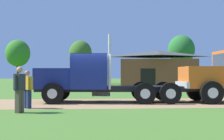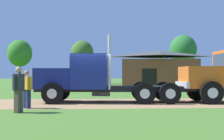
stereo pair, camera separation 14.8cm
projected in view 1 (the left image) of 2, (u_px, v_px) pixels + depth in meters
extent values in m
plane|color=#477328|center=(93.00, 103.00, 16.28)|extent=(200.00, 200.00, 0.00)
cube|color=#A07A53|center=(93.00, 103.00, 16.28)|extent=(120.00, 5.64, 0.01)
cube|color=black|center=(111.00, 89.00, 16.70)|extent=(7.93, 2.13, 0.28)
cube|color=navy|center=(55.00, 79.00, 16.71)|extent=(2.04, 2.15, 1.07)
cube|color=silver|center=(36.00, 85.00, 16.70)|extent=(0.33, 2.20, 0.32)
cube|color=navy|center=(90.00, 72.00, 16.71)|extent=(1.99, 2.43, 1.80)
cube|color=#2D3D4C|center=(73.00, 65.00, 16.72)|extent=(0.19, 1.91, 0.79)
cylinder|color=silver|center=(110.00, 62.00, 15.81)|extent=(0.14, 0.14, 2.76)
cylinder|color=silver|center=(110.00, 63.00, 17.63)|extent=(0.14, 0.14, 2.76)
cylinder|color=silver|center=(101.00, 92.00, 17.70)|extent=(1.04, 0.60, 0.52)
cylinder|color=black|center=(53.00, 94.00, 15.55)|extent=(1.09, 0.38, 1.07)
cylinder|color=silver|center=(52.00, 94.00, 15.39)|extent=(0.48, 0.08, 0.48)
cylinder|color=black|center=(60.00, 91.00, 17.84)|extent=(1.09, 0.38, 1.07)
cylinder|color=silver|center=(61.00, 91.00, 18.00)|extent=(0.48, 0.08, 0.48)
cylinder|color=black|center=(170.00, 94.00, 15.55)|extent=(1.09, 0.38, 1.07)
cylinder|color=silver|center=(171.00, 94.00, 15.39)|extent=(0.48, 0.08, 0.48)
cylinder|color=black|center=(163.00, 91.00, 17.84)|extent=(1.09, 0.38, 1.07)
cylinder|color=silver|center=(162.00, 91.00, 18.00)|extent=(0.48, 0.08, 0.48)
cylinder|color=black|center=(145.00, 94.00, 15.55)|extent=(1.09, 0.38, 1.07)
cylinder|color=silver|center=(145.00, 94.00, 15.39)|extent=(0.48, 0.08, 0.48)
cylinder|color=black|center=(141.00, 91.00, 17.84)|extent=(1.09, 0.38, 1.07)
cylinder|color=silver|center=(140.00, 91.00, 18.00)|extent=(0.48, 0.08, 0.48)
cube|color=orange|center=(202.00, 77.00, 16.76)|extent=(2.07, 2.16, 1.13)
cube|color=silver|center=(182.00, 85.00, 16.70)|extent=(0.23, 2.30, 0.32)
cube|color=#2D3D4C|center=(220.00, 62.00, 16.81)|extent=(0.10, 2.00, 0.87)
cylinder|color=black|center=(212.00, 93.00, 15.55)|extent=(1.15, 0.34, 1.15)
cylinder|color=silver|center=(213.00, 93.00, 15.39)|extent=(0.52, 0.06, 0.52)
cylinder|color=black|center=(197.00, 90.00, 17.95)|extent=(1.15, 0.34, 1.15)
cylinder|color=silver|center=(196.00, 90.00, 18.11)|extent=(0.52, 0.06, 0.52)
cube|color=#2D2D33|center=(20.00, 82.00, 12.15)|extent=(0.40, 0.50, 0.62)
sphere|color=tan|center=(20.00, 70.00, 12.16)|extent=(0.24, 0.24, 0.24)
cube|color=brown|center=(21.00, 101.00, 12.23)|extent=(0.23, 0.22, 0.88)
cube|color=brown|center=(18.00, 102.00, 12.05)|extent=(0.23, 0.22, 0.88)
cylinder|color=#2D2D33|center=(24.00, 82.00, 12.40)|extent=(0.10, 0.10, 0.59)
cylinder|color=#2D2D33|center=(15.00, 83.00, 11.90)|extent=(0.10, 0.10, 0.59)
cube|color=gold|center=(27.00, 83.00, 13.71)|extent=(0.52, 0.51, 0.58)
sphere|color=#B66B58|center=(27.00, 73.00, 13.72)|extent=(0.22, 0.22, 0.22)
cube|color=#1E284C|center=(29.00, 99.00, 13.64)|extent=(0.24, 0.24, 0.81)
cube|color=#1E284C|center=(26.00, 99.00, 13.77)|extent=(0.24, 0.24, 0.81)
cylinder|color=gold|center=(31.00, 84.00, 13.54)|extent=(0.10, 0.10, 0.55)
cylinder|color=gold|center=(23.00, 84.00, 13.89)|extent=(0.10, 0.10, 0.55)
cube|color=brown|center=(158.00, 73.00, 41.65)|extent=(10.28, 7.27, 3.41)
pyramid|color=#424242|center=(157.00, 54.00, 41.69)|extent=(10.80, 7.63, 0.83)
cube|color=black|center=(148.00, 78.00, 38.67)|extent=(1.79, 0.30, 2.20)
cylinder|color=#513823|center=(18.00, 73.00, 56.37)|extent=(0.44, 0.44, 3.55)
ellipsoid|color=#327823|center=(18.00, 53.00, 56.42)|extent=(4.36, 4.36, 4.80)
cylinder|color=#513823|center=(80.00, 73.00, 48.96)|extent=(0.44, 0.44, 3.43)
ellipsoid|color=#376222|center=(80.00, 53.00, 49.01)|extent=(3.51, 3.51, 3.86)
cylinder|color=#513823|center=(181.00, 72.00, 53.63)|extent=(0.44, 0.44, 3.89)
ellipsoid|color=#276C2C|center=(181.00, 50.00, 53.69)|extent=(4.51, 4.51, 4.97)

